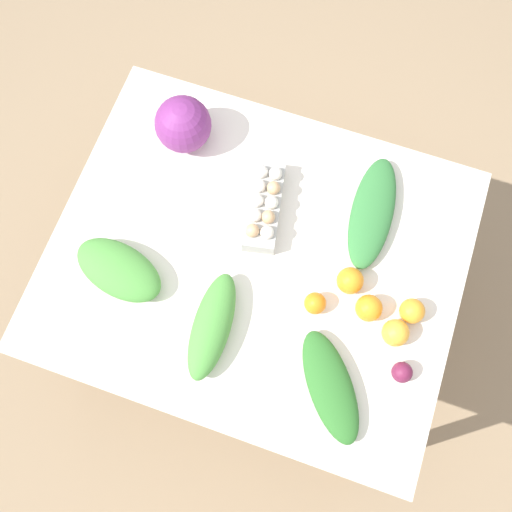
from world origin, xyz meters
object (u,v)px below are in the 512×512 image
orange_2 (315,303)px  orange_4 (412,311)px  greens_bunch_scallion (330,386)px  orange_1 (350,281)px  orange_0 (395,333)px  greens_bunch_dandelion (212,326)px  orange_3 (369,308)px  greens_bunch_kale (372,212)px  beet_root (402,372)px  egg_carton (264,205)px  cabbage_purple (183,124)px  greens_bunch_chard (119,270)px

orange_2 → orange_4: bearing=14.2°
greens_bunch_scallion → orange_1: size_ratio=4.06×
orange_0 → greens_bunch_dandelion: bearing=-163.1°
orange_1 → orange_3: orange_1 is taller
greens_bunch_scallion → greens_bunch_kale: size_ratio=0.86×
beet_root → orange_2: 0.32m
beet_root → orange_3: orange_3 is taller
greens_bunch_dandelion → greens_bunch_kale: (0.36, 0.51, -0.01)m
orange_2 → orange_4: (0.28, 0.07, 0.00)m
orange_0 → orange_2: orange_0 is taller
egg_carton → orange_2: egg_carton is taller
greens_bunch_scallion → greens_bunch_kale: bearing=93.1°
egg_carton → greens_bunch_scallion: size_ratio=0.92×
egg_carton → orange_4: bearing=-119.6°
cabbage_purple → greens_bunch_kale: (0.67, -0.07, -0.06)m
greens_bunch_scallion → orange_1: 0.32m
greens_bunch_chard → orange_1: bearing=16.3°
orange_0 → orange_2: 0.25m
greens_bunch_scallion → orange_3: 0.26m
greens_bunch_scallion → greens_bunch_kale: 0.57m
greens_bunch_chard → orange_1: (0.68, 0.20, -0.00)m
greens_bunch_chard → orange_2: bearing=9.3°
egg_carton → greens_bunch_scallion: bearing=-153.4°
greens_bunch_chard → greens_bunch_kale: size_ratio=0.75×
orange_4 → orange_1: bearing=171.9°
cabbage_purple → greens_bunch_kale: bearing=-5.8°
greens_bunch_dandelion → orange_2: 0.32m
greens_bunch_dandelion → orange_4: 0.60m
egg_carton → greens_bunch_dandelion: 0.42m
egg_carton → beet_root: bearing=-134.5°
greens_bunch_kale → orange_0: 0.39m
orange_0 → orange_2: (-0.25, 0.01, -0.01)m
orange_0 → orange_2: size_ratio=1.22×
orange_0 → orange_1: (-0.17, 0.11, 0.00)m
beet_root → orange_4: 0.19m
beet_root → orange_3: (-0.14, 0.15, 0.01)m
cabbage_purple → orange_2: size_ratio=2.74×
greens_bunch_scallion → orange_4: 0.34m
greens_bunch_scallion → orange_2: orange_2 is taller
greens_bunch_dandelion → orange_1: 0.44m
beet_root → orange_0: 0.12m
cabbage_purple → greens_bunch_chard: cabbage_purple is taller
orange_0 → orange_3: (-0.10, 0.05, -0.00)m
greens_bunch_dandelion → orange_2: greens_bunch_dandelion is taller
orange_4 → beet_root: bearing=-84.2°
greens_bunch_chard → orange_4: bearing=10.9°
beet_root → orange_1: (-0.22, 0.21, 0.01)m
greens_bunch_kale → orange_3: size_ratio=4.78×
orange_1 → orange_2: 0.13m
greens_bunch_dandelion → orange_3: (0.43, 0.21, -0.00)m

